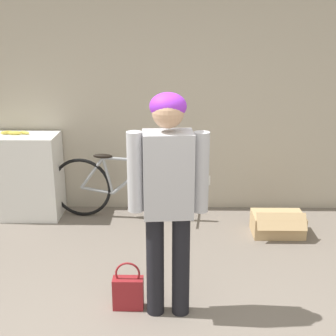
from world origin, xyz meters
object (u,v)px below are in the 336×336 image
Objects in this scene: bicycle at (122,187)px; handbag at (128,292)px; banana at (15,133)px; cardboard_box at (278,224)px; person at (168,186)px.

bicycle reaches higher than handbag.
banana reaches higher than bicycle.
person is at bearing -128.99° from cardboard_box.
person reaches higher than banana.
banana reaches higher than cardboard_box.
person reaches higher than handbag.
person is 3.20× the size of cardboard_box.
bicycle is 1.81m from handbag.
bicycle is 3.08× the size of cardboard_box.
banana is at bearing 170.32° from cardboard_box.
handbag is (0.23, -1.78, -0.23)m from bicycle.
banana is (-1.19, 0.08, 0.61)m from bicycle.
banana is 2.49m from handbag.
person is at bearing -9.32° from handbag.
bicycle is at bearing -3.78° from banana.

